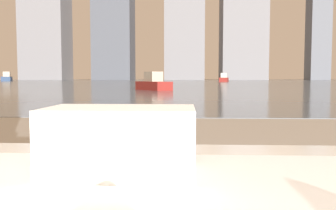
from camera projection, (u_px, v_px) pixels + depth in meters
towel_stack at (121, 140)px, 0.68m from camera, size 0.27×0.16×0.12m
harbor_water at (185, 82)px, 61.68m from camera, size 180.00×110.00×0.01m
harbor_boat_0 at (7, 78)px, 78.85m from camera, size 3.53×5.55×1.97m
harbor_boat_1 at (153, 84)px, 22.02m from camera, size 2.38×2.97×1.08m
harbor_boat_2 at (224, 79)px, 66.68m from camera, size 2.12×4.31×1.55m
skyline_tower_0 at (45, 16)px, 117.94m from camera, size 13.63×11.78×40.46m
skyline_tower_2 at (184, 39)px, 116.54m from camera, size 12.12×11.11×25.63m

